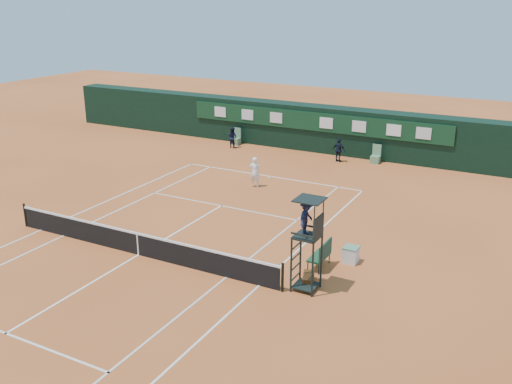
% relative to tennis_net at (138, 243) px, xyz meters
% --- Properties ---
extents(ground, '(90.00, 90.00, 0.00)m').
position_rel_tennis_net_xyz_m(ground, '(0.00, 0.00, -0.51)').
color(ground, '#C8642F').
rests_on(ground, ground).
extents(court_lines, '(11.05, 23.85, 0.01)m').
position_rel_tennis_net_xyz_m(court_lines, '(0.00, 0.00, -0.50)').
color(court_lines, white).
rests_on(court_lines, ground).
extents(tennis_net, '(12.90, 0.10, 1.10)m').
position_rel_tennis_net_xyz_m(tennis_net, '(0.00, 0.00, 0.00)').
color(tennis_net, black).
rests_on(tennis_net, ground).
extents(back_wall, '(40.00, 1.65, 3.00)m').
position_rel_tennis_net_xyz_m(back_wall, '(0.00, 18.74, 1.00)').
color(back_wall, black).
rests_on(back_wall, ground).
extents(linesman_chair_left, '(0.55, 0.50, 1.15)m').
position_rel_tennis_net_xyz_m(linesman_chair_left, '(-5.50, 17.48, -0.19)').
color(linesman_chair_left, '#59895E').
rests_on(linesman_chair_left, ground).
extents(linesman_chair_right, '(0.55, 0.50, 1.15)m').
position_rel_tennis_net_xyz_m(linesman_chair_right, '(4.50, 17.48, -0.19)').
color(linesman_chair_right, '#5A8960').
rests_on(linesman_chair_right, ground).
extents(umpire_chair, '(0.96, 0.95, 3.42)m').
position_rel_tennis_net_xyz_m(umpire_chair, '(7.05, 0.54, 1.95)').
color(umpire_chair, black).
rests_on(umpire_chair, ground).
extents(player_bench, '(0.56, 1.20, 1.10)m').
position_rel_tennis_net_xyz_m(player_bench, '(6.93, 2.36, 0.09)').
color(player_bench, '#194025').
rests_on(player_bench, ground).
extents(tennis_bag, '(0.67, 0.97, 0.33)m').
position_rel_tennis_net_xyz_m(tennis_bag, '(6.97, 1.01, -0.34)').
color(tennis_bag, black).
rests_on(tennis_bag, ground).
extents(cooler, '(0.57, 0.57, 0.65)m').
position_rel_tennis_net_xyz_m(cooler, '(7.75, 3.38, -0.18)').
color(cooler, silver).
rests_on(cooler, ground).
extents(tennis_ball, '(0.06, 0.06, 0.06)m').
position_rel_tennis_net_xyz_m(tennis_ball, '(2.87, 6.42, -0.48)').
color(tennis_ball, '#CCD932').
rests_on(tennis_ball, ground).
extents(player, '(0.67, 0.51, 1.67)m').
position_rel_tennis_net_xyz_m(player, '(0.05, 9.85, 0.33)').
color(player, white).
rests_on(player, ground).
extents(ball_kid_left, '(0.77, 0.64, 1.43)m').
position_rel_tennis_net_xyz_m(ball_kid_left, '(-5.28, 16.60, 0.21)').
color(ball_kid_left, black).
rests_on(ball_kid_left, ground).
extents(ball_kid_right, '(0.93, 0.54, 1.48)m').
position_rel_tennis_net_xyz_m(ball_kid_right, '(2.37, 16.67, 0.23)').
color(ball_kid_right, black).
rests_on(ball_kid_right, ground).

